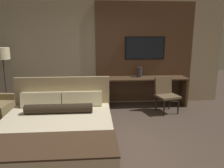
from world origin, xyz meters
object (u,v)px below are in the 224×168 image
object	(u,v)px
bed	(56,134)
vase_tall	(139,72)
desk_chair	(165,92)
desk	(145,86)
tv	(145,48)
floor_lamp	(3,59)

from	to	relation	value
bed	vase_tall	xyz separation A→B (m)	(1.84, 2.37, 0.60)
desk_chair	vase_tall	world-z (taller)	vase_tall
bed	desk	size ratio (longest dim) A/B	0.99
tv	vase_tall	size ratio (longest dim) A/B	4.07
tv	vase_tall	world-z (taller)	tv
bed	vase_tall	bearing A→B (deg)	52.24
bed	tv	bearing A→B (deg)	51.76
bed	floor_lamp	world-z (taller)	floor_lamp
floor_lamp	vase_tall	world-z (taller)	floor_lamp
bed	desk_chair	size ratio (longest dim) A/B	2.47
bed	desk	distance (m)	3.08
desk	desk_chair	xyz separation A→B (m)	(0.38, -0.55, -0.03)
desk_chair	floor_lamp	size ratio (longest dim) A/B	0.54
bed	vase_tall	size ratio (longest dim) A/B	8.04
bed	desk	xyz separation A→B (m)	(2.01, 2.33, 0.23)
tv	desk_chair	size ratio (longest dim) A/B	1.25
tv	floor_lamp	xyz separation A→B (m)	(-3.57, -0.45, -0.21)
desk	tv	xyz separation A→B (m)	(-0.00, 0.22, 1.00)
desk_chair	floor_lamp	bearing A→B (deg)	160.27
bed	floor_lamp	bearing A→B (deg)	126.53
floor_lamp	tv	bearing A→B (deg)	7.13
floor_lamp	vase_tall	xyz separation A→B (m)	(3.40, 0.27, -0.42)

